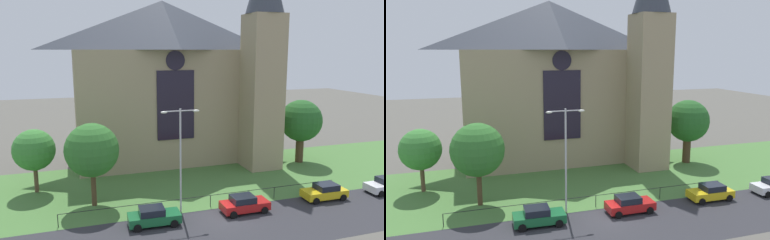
# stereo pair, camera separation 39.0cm
# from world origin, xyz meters

# --- Properties ---
(ground) EXTENTS (160.00, 160.00, 0.00)m
(ground) POSITION_xyz_m (0.00, 10.00, 0.00)
(ground) COLOR #56544C
(road_asphalt) EXTENTS (120.00, 8.00, 0.01)m
(road_asphalt) POSITION_xyz_m (0.00, -2.00, 0.00)
(road_asphalt) COLOR #2D2D33
(road_asphalt) RESTS_ON ground
(grass_verge) EXTENTS (120.00, 20.00, 0.01)m
(grass_verge) POSITION_xyz_m (0.00, 8.00, 0.00)
(grass_verge) COLOR #477538
(grass_verge) RESTS_ON ground
(church_building) EXTENTS (23.20, 16.20, 26.00)m
(church_building) POSITION_xyz_m (0.70, 19.36, 10.27)
(church_building) COLOR tan
(church_building) RESTS_ON ground
(iron_railing) EXTENTS (26.04, 0.07, 1.13)m
(iron_railing) POSITION_xyz_m (-0.07, 2.50, 0.96)
(iron_railing) COLOR black
(iron_railing) RESTS_ON ground
(tree_right_far) EXTENTS (5.19, 5.19, 7.92)m
(tree_right_far) POSITION_xyz_m (15.63, 12.20, 5.24)
(tree_right_far) COLOR #4C3823
(tree_right_far) RESTS_ON ground
(tree_left_far) EXTENTS (4.08, 4.08, 6.37)m
(tree_left_far) POSITION_xyz_m (-15.25, 11.32, 4.31)
(tree_left_far) COLOR brown
(tree_left_far) RESTS_ON ground
(tree_left_near) EXTENTS (4.83, 4.83, 7.61)m
(tree_left_near) POSITION_xyz_m (-10.00, 6.17, 5.18)
(tree_left_near) COLOR #4C3823
(tree_left_near) RESTS_ON ground
(streetlamp_near) EXTENTS (3.37, 0.26, 9.15)m
(streetlamp_near) POSITION_xyz_m (-2.88, 2.40, 5.74)
(streetlamp_near) COLOR #B2B2B7
(streetlamp_near) RESTS_ON ground
(parked_car_green) EXTENTS (4.27, 2.17, 1.51)m
(parked_car_green) POSITION_xyz_m (-5.70, 0.59, 0.74)
(parked_car_green) COLOR #196033
(parked_car_green) RESTS_ON ground
(parked_car_red) EXTENTS (4.21, 2.04, 1.51)m
(parked_car_red) POSITION_xyz_m (2.36, 0.59, 0.74)
(parked_car_red) COLOR #B21919
(parked_car_red) RESTS_ON ground
(parked_car_yellow) EXTENTS (4.24, 2.10, 1.51)m
(parked_car_yellow) POSITION_xyz_m (10.89, 0.88, 0.74)
(parked_car_yellow) COLOR gold
(parked_car_yellow) RESTS_ON ground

